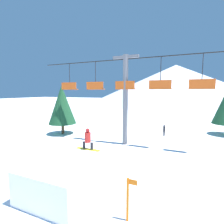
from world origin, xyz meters
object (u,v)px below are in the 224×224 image
(pine_tree_near, at_px, (62,105))
(snow_ramp, at_px, (70,174))
(snowboarder, at_px, (88,139))
(trail_marker, at_px, (128,198))
(distant_skier, at_px, (164,130))

(pine_tree_near, bearing_deg, snow_ramp, -48.77)
(snowboarder, distance_m, pine_tree_near, 11.01)
(trail_marker, bearing_deg, distant_skier, 91.84)
(snow_ramp, bearing_deg, snowboarder, 88.67)
(snow_ramp, height_order, snowboarder, snowboarder)
(snowboarder, bearing_deg, distant_skier, 75.74)
(pine_tree_near, xyz_separation_m, distant_skier, (10.86, 3.79, -2.71))
(snow_ramp, distance_m, distant_skier, 13.20)
(pine_tree_near, height_order, distant_skier, pine_tree_near)
(snowboarder, bearing_deg, snow_ramp, -91.33)
(pine_tree_near, bearing_deg, distant_skier, 19.24)
(snowboarder, relative_size, pine_tree_near, 0.27)
(pine_tree_near, height_order, trail_marker, pine_tree_near)
(distant_skier, bearing_deg, snow_ramp, -102.68)
(pine_tree_near, distance_m, trail_marker, 15.30)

